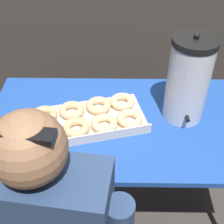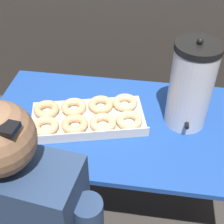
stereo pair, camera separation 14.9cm
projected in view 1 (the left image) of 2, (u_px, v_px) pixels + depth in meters
The scene contains 4 objects.
ground_plane at pixel (120, 204), 2.00m from camera, with size 12.00×12.00×0.00m, color #3D3833.
folding_table at pixel (122, 128), 1.56m from camera, with size 1.33×0.73×0.72m.
donut_box at pixel (88, 118), 1.51m from camera, with size 0.61×0.42×0.05m.
coffee_urn at pixel (188, 80), 1.43m from camera, with size 0.20×0.23×0.45m.
Camera 1 is at (-0.03, -1.12, 1.76)m, focal length 50.00 mm.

